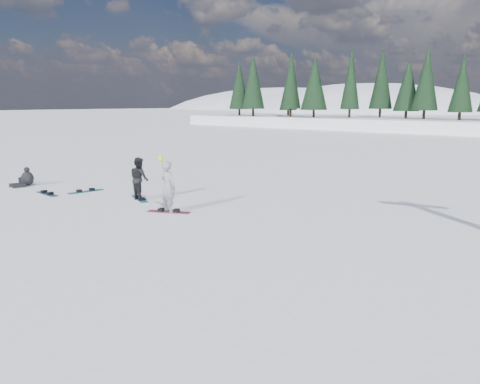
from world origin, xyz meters
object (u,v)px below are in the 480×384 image
(gear_bag, at_px, (25,180))
(snowboard_loose_c, at_px, (47,194))
(snowboarder_woman, at_px, (168,187))
(snowboard_loose_a, at_px, (86,192))
(seated_rider, at_px, (26,179))
(snowboarder_man, at_px, (139,179))

(gear_bag, relative_size, snowboard_loose_c, 0.30)
(snowboarder_woman, relative_size, snowboard_loose_a, 1.29)
(snowboard_loose_c, bearing_deg, snowboarder_woman, 13.64)
(snowboarder_woman, height_order, snowboard_loose_c, snowboarder_woman)
(gear_bag, relative_size, snowboard_loose_a, 0.30)
(seated_rider, height_order, snowboard_loose_a, seated_rider)
(seated_rider, bearing_deg, snowboarder_woman, 27.23)
(snowboard_loose_a, bearing_deg, snowboarder_man, -72.19)
(snowboarder_man, relative_size, snowboard_loose_c, 1.10)
(gear_bag, bearing_deg, snowboard_loose_c, -11.24)
(snowboarder_woman, distance_m, snowboard_loose_c, 6.42)
(seated_rider, relative_size, snowboard_loose_a, 0.74)
(snowboard_loose_a, bearing_deg, gear_bag, 108.00)
(seated_rider, height_order, snowboard_loose_c, seated_rider)
(snowboarder_man, xyz_separation_m, snowboard_loose_c, (-3.78, -1.80, -0.81))
(gear_bag, distance_m, snowboard_loose_c, 3.32)
(seated_rider, xyz_separation_m, gear_bag, (-0.70, 0.26, -0.18))
(snowboarder_man, xyz_separation_m, snowboard_loose_a, (-3.02, -0.49, -0.81))
(snowboarder_woman, xyz_separation_m, snowboarder_man, (-2.49, 0.74, -0.08))
(snowboard_loose_c, bearing_deg, seated_rider, 175.35)
(seated_rider, distance_m, gear_bag, 0.77)
(gear_bag, bearing_deg, snowboarder_man, 9.28)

